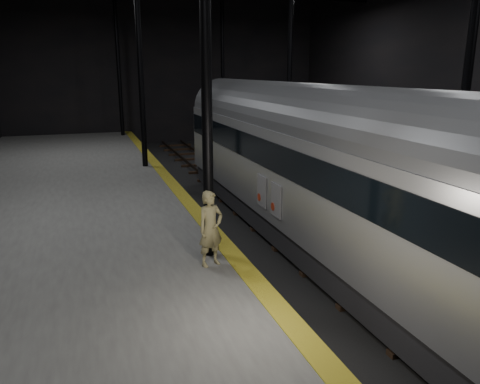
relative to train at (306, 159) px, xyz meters
name	(u,v)px	position (x,y,z in m)	size (l,w,h in m)	color
ground	(282,227)	(0.00, 1.69, -2.82)	(44.00, 44.00, 0.00)	black
platform_left	(61,237)	(-7.50, 1.69, -2.32)	(9.00, 43.80, 1.00)	#4C4C4A
platform_right	(450,197)	(7.50, 1.69, -2.32)	(9.00, 43.80, 1.00)	#4C4C4A
tactile_strip	(194,209)	(-3.25, 1.69, -1.81)	(0.50, 43.80, 0.01)	olive
track	(282,226)	(0.00, 1.69, -2.75)	(2.40, 43.00, 0.24)	#3F3328
train	(306,159)	(0.00, 0.00, 0.00)	(2.83, 18.89, 5.05)	#ACAFB5
woman	(211,229)	(-3.94, -2.98, -0.90)	(0.67, 0.44, 1.83)	#8D8356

